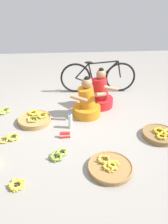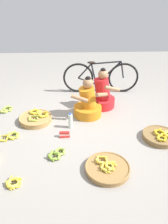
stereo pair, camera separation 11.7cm
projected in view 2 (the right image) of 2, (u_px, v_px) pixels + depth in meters
The scene contains 13 objects.
ground_plane at pixel (84, 123), 3.83m from camera, with size 10.00×10.00×0.00m, color gray.
vendor_woman_front at pixel (88, 104), 3.97m from camera, with size 0.69×0.52×0.78m.
vendor_woman_behind at pixel (102, 95), 4.28m from camera, with size 0.68×0.53×0.81m.
bicycle_leaning at pixel (101, 77), 4.85m from camera, with size 1.70×0.09×0.73m.
banana_basket_back_right at pixel (160, 136), 3.41m from camera, with size 0.55×0.55×0.16m.
banana_basket_front_center at pixel (107, 168), 2.82m from camera, with size 0.60×0.60×0.14m.
banana_basket_near_bicycle at pixel (36, 118), 3.88m from camera, with size 0.59×0.59×0.17m.
loose_bananas_front_right at pixel (14, 183), 2.62m from camera, with size 0.23×0.23×0.09m.
loose_bananas_back_left at pixel (11, 136), 3.46m from camera, with size 0.33×0.26×0.09m.
loose_bananas_back_center at pixel (6, 110), 4.21m from camera, with size 0.24×0.28×0.10m.
loose_bananas_mid_right at pixel (57, 154), 3.08m from camera, with size 0.28×0.30×0.10m.
water_bottle at pixel (70, 121), 3.66m from camera, with size 0.07×0.07×0.28m.
packet_carton_stack at pixel (64, 134), 3.47m from camera, with size 0.17×0.07×0.09m.
Camera 2 is at (-0.13, -3.23, 2.08)m, focal length 34.50 mm.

